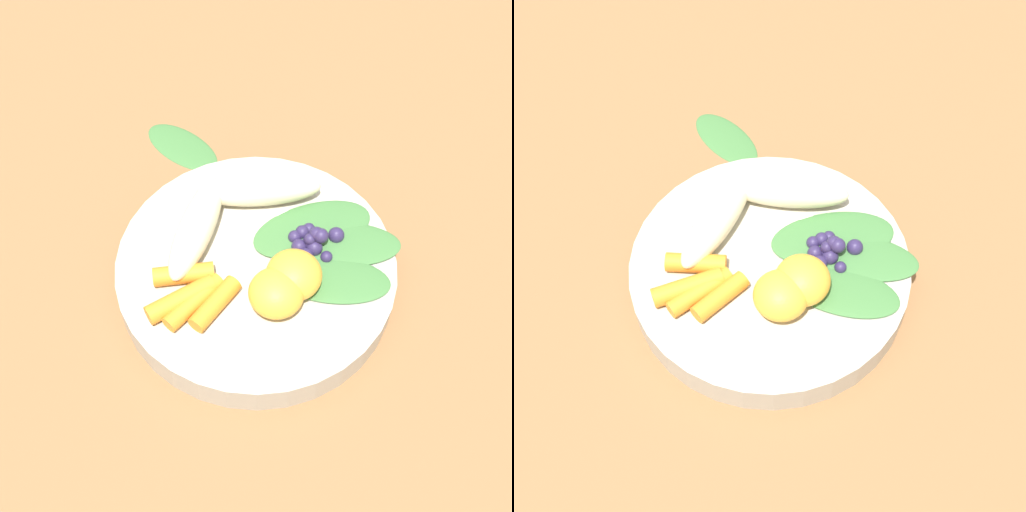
# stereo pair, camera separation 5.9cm
# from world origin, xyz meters

# --- Properties ---
(ground_plane) EXTENTS (2.40, 2.40, 0.00)m
(ground_plane) POSITION_xyz_m (0.00, 0.00, 0.00)
(ground_plane) COLOR brown
(bowl) EXTENTS (0.24, 0.24, 0.03)m
(bowl) POSITION_xyz_m (0.00, 0.00, 0.02)
(bowl) COLOR #B2AD9E
(bowl) RESTS_ON ground_plane
(banana_peeled_left) EXTENTS (0.11, 0.09, 0.03)m
(banana_peeled_left) POSITION_xyz_m (-0.03, 0.05, 0.05)
(banana_peeled_left) COLOR beige
(banana_peeled_left) RESTS_ON bowl
(banana_peeled_right) EXTENTS (0.11, 0.08, 0.03)m
(banana_peeled_right) POSITION_xyz_m (0.04, 0.06, 0.05)
(banana_peeled_right) COLOR beige
(banana_peeled_right) RESTS_ON bowl
(orange_segment_near) EXTENTS (0.05, 0.05, 0.03)m
(orange_segment_near) POSITION_xyz_m (0.01, -0.04, 0.05)
(orange_segment_near) COLOR #F4A833
(orange_segment_near) RESTS_ON bowl
(orange_segment_far) EXTENTS (0.05, 0.05, 0.03)m
(orange_segment_far) POSITION_xyz_m (-0.01, -0.04, 0.05)
(orange_segment_far) COLOR #F4A833
(orange_segment_far) RESTS_ON bowl
(carrot_front) EXTENTS (0.05, 0.04, 0.02)m
(carrot_front) POSITION_xyz_m (-0.06, 0.02, 0.04)
(carrot_front) COLOR orange
(carrot_front) RESTS_ON bowl
(carrot_mid_left) EXTENTS (0.06, 0.02, 0.02)m
(carrot_mid_left) POSITION_xyz_m (-0.07, -0.00, 0.04)
(carrot_mid_left) COLOR orange
(carrot_mid_left) RESTS_ON bowl
(carrot_mid_right) EXTENTS (0.06, 0.03, 0.01)m
(carrot_mid_right) POSITION_xyz_m (-0.07, -0.01, 0.04)
(carrot_mid_right) COLOR orange
(carrot_mid_right) RESTS_ON bowl
(carrot_rear) EXTENTS (0.05, 0.03, 0.02)m
(carrot_rear) POSITION_xyz_m (-0.05, -0.02, 0.04)
(carrot_rear) COLOR orange
(carrot_rear) RESTS_ON bowl
(blueberry_pile) EXTENTS (0.05, 0.04, 0.02)m
(blueberry_pile) POSITION_xyz_m (0.05, -0.01, 0.04)
(blueberry_pile) COLOR #2D234C
(blueberry_pile) RESTS_ON bowl
(coconut_shred_patch) EXTENTS (0.04, 0.04, 0.00)m
(coconut_shred_patch) POSITION_xyz_m (0.05, 0.01, 0.03)
(coconut_shred_patch) COLOR white
(coconut_shred_patch) RESTS_ON bowl
(kale_leaf_left) EXTENTS (0.11, 0.10, 0.01)m
(kale_leaf_left) POSITION_xyz_m (0.04, -0.05, 0.03)
(kale_leaf_left) COLOR #3D7038
(kale_leaf_left) RESTS_ON bowl
(kale_leaf_right) EXTENTS (0.12, 0.10, 0.01)m
(kale_leaf_right) POSITION_xyz_m (0.07, -0.02, 0.03)
(kale_leaf_right) COLOR #3D7038
(kale_leaf_right) RESTS_ON bowl
(kale_leaf_rear) EXTENTS (0.12, 0.08, 0.01)m
(kale_leaf_rear) POSITION_xyz_m (0.06, 0.00, 0.03)
(kale_leaf_rear) COLOR #3D7038
(kale_leaf_rear) RESTS_ON bowl
(kale_leaf_stray) EXTENTS (0.06, 0.10, 0.01)m
(kale_leaf_stray) POSITION_xyz_m (0.03, 0.18, 0.00)
(kale_leaf_stray) COLOR #3D7038
(kale_leaf_stray) RESTS_ON ground_plane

